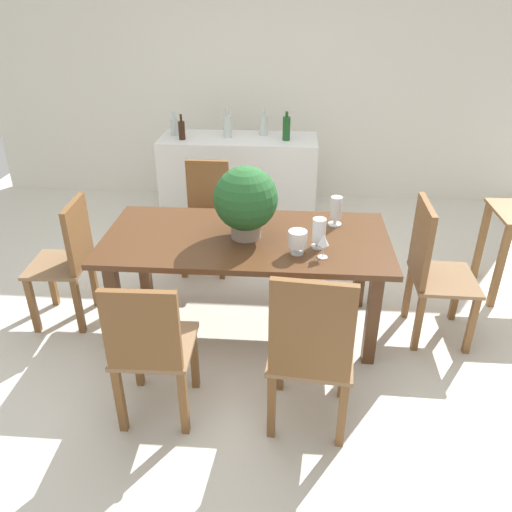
% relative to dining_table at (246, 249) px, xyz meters
% --- Properties ---
extents(ground_plane, '(7.04, 7.04, 0.00)m').
position_rel_dining_table_xyz_m(ground_plane, '(0.00, 0.14, -0.65)').
color(ground_plane, silver).
extents(back_wall, '(6.40, 0.10, 2.60)m').
position_rel_dining_table_xyz_m(back_wall, '(0.00, 2.74, 0.65)').
color(back_wall, silver).
rests_on(back_wall, ground).
extents(dining_table, '(1.95, 0.94, 0.74)m').
position_rel_dining_table_xyz_m(dining_table, '(0.00, 0.00, 0.00)').
color(dining_table, '#4C2D19').
rests_on(dining_table, ground).
extents(chair_far_left, '(0.41, 0.47, 0.93)m').
position_rel_dining_table_xyz_m(chair_far_left, '(-0.44, 0.96, -0.13)').
color(chair_far_left, brown).
rests_on(chair_far_left, ground).
extents(chair_near_left, '(0.44, 0.46, 0.95)m').
position_rel_dining_table_xyz_m(chair_near_left, '(-0.44, -0.97, -0.12)').
color(chair_near_left, brown).
rests_on(chair_near_left, ground).
extents(chair_near_right, '(0.50, 0.50, 1.05)m').
position_rel_dining_table_xyz_m(chair_near_right, '(0.43, -0.98, -0.07)').
color(chair_near_right, brown).
rests_on(chair_near_right, ground).
extents(chair_foot_end, '(0.44, 0.49, 1.01)m').
position_rel_dining_table_xyz_m(chair_foot_end, '(1.27, 0.00, -0.08)').
color(chair_foot_end, brown).
rests_on(chair_foot_end, ground).
extents(chair_head_end, '(0.43, 0.45, 0.95)m').
position_rel_dining_table_xyz_m(chair_head_end, '(-1.28, 0.00, -0.11)').
color(chair_head_end, brown).
rests_on(chair_head_end, ground).
extents(flower_centerpiece, '(0.43, 0.43, 0.49)m').
position_rel_dining_table_xyz_m(flower_centerpiece, '(0.00, -0.00, 0.36)').
color(flower_centerpiece, gray).
rests_on(flower_centerpiece, dining_table).
extents(crystal_vase_left, '(0.10, 0.10, 0.21)m').
position_rel_dining_table_xyz_m(crystal_vase_left, '(0.62, 0.24, 0.21)').
color(crystal_vase_left, silver).
rests_on(crystal_vase_left, dining_table).
extents(crystal_vase_center_near, '(0.12, 0.12, 0.16)m').
position_rel_dining_table_xyz_m(crystal_vase_center_near, '(0.35, -0.22, 0.19)').
color(crystal_vase_center_near, silver).
rests_on(crystal_vase_center_near, dining_table).
extents(crystal_vase_right, '(0.09, 0.09, 0.20)m').
position_rel_dining_table_xyz_m(crystal_vase_right, '(0.48, -0.12, 0.21)').
color(crystal_vase_right, silver).
rests_on(crystal_vase_right, dining_table).
extents(wine_glass, '(0.07, 0.07, 0.16)m').
position_rel_dining_table_xyz_m(wine_glass, '(0.51, -0.26, 0.21)').
color(wine_glass, silver).
rests_on(wine_glass, dining_table).
extents(kitchen_counter, '(1.55, 0.58, 0.93)m').
position_rel_dining_table_xyz_m(kitchen_counter, '(-0.24, 1.83, -0.18)').
color(kitchen_counter, silver).
rests_on(kitchen_counter, ground).
extents(wine_bottle_amber, '(0.08, 0.08, 0.26)m').
position_rel_dining_table_xyz_m(wine_bottle_amber, '(-0.00, 1.94, 0.39)').
color(wine_bottle_amber, '#B2BFB7').
rests_on(wine_bottle_amber, kitchen_counter).
extents(wine_bottle_tall, '(0.06, 0.06, 0.24)m').
position_rel_dining_table_xyz_m(wine_bottle_tall, '(-0.78, 1.72, 0.37)').
color(wine_bottle_tall, black).
rests_on(wine_bottle_tall, kitchen_counter).
extents(wine_bottle_green, '(0.08, 0.08, 0.29)m').
position_rel_dining_table_xyz_m(wine_bottle_green, '(-0.35, 1.84, 0.39)').
color(wine_bottle_green, '#B2BFB7').
rests_on(wine_bottle_green, kitchen_counter).
extents(wine_bottle_clear, '(0.07, 0.07, 0.27)m').
position_rel_dining_table_xyz_m(wine_bottle_clear, '(0.23, 1.77, 0.40)').
color(wine_bottle_clear, '#194C1E').
rests_on(wine_bottle_clear, kitchen_counter).
extents(wine_bottle_dark, '(0.08, 0.08, 0.23)m').
position_rel_dining_table_xyz_m(wine_bottle_dark, '(-0.88, 1.87, 0.37)').
color(wine_bottle_dark, '#B2BFB7').
rests_on(wine_bottle_dark, kitchen_counter).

